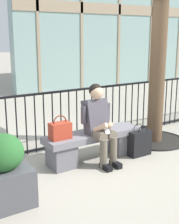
% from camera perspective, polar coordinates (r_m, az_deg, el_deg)
% --- Properties ---
extents(ground_plane, '(60.00, 60.00, 0.00)m').
position_cam_1_polar(ground_plane, '(5.09, 0.62, -8.45)').
color(ground_plane, '#A8A091').
extents(stone_bench, '(1.60, 0.44, 0.45)m').
position_cam_1_polar(stone_bench, '(4.99, 0.63, -5.57)').
color(stone_bench, slate).
rests_on(stone_bench, ground).
extents(seated_person_with_phone, '(0.52, 0.66, 1.21)m').
position_cam_1_polar(seated_person_with_phone, '(4.79, 1.73, -1.67)').
color(seated_person_with_phone, '#6B6051').
rests_on(seated_person_with_phone, ground).
extents(handbag_on_bench, '(0.31, 0.18, 0.35)m').
position_cam_1_polar(handbag_on_bench, '(4.61, -5.31, -3.31)').
color(handbag_on_bench, '#B23823').
rests_on(handbag_on_bench, stone_bench).
extents(shopping_bag, '(0.38, 0.17, 0.52)m').
position_cam_1_polar(shopping_bag, '(5.23, 9.03, -5.51)').
color(shopping_bag, black).
rests_on(shopping_bag, ground).
extents(plaza_railing, '(9.55, 0.04, 1.01)m').
position_cam_1_polar(plaza_railing, '(5.54, -3.71, -1.02)').
color(plaza_railing, black).
rests_on(plaza_railing, ground).
extents(planter, '(0.59, 0.59, 0.85)m').
position_cam_1_polar(planter, '(3.82, -15.28, -10.42)').
color(planter, '#4C4C51').
rests_on(planter, ground).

